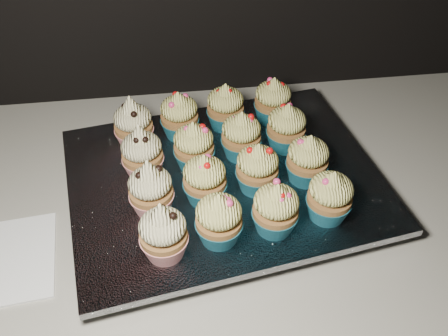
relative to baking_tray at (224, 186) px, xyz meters
name	(u,v)px	position (x,y,z in m)	size (l,w,h in m)	color
worktop	(126,217)	(-0.16, -0.02, -0.03)	(2.44, 0.64, 0.04)	beige
baking_tray	(224,186)	(0.00, 0.00, 0.00)	(0.43, 0.33, 0.02)	black
foil_lining	(224,178)	(0.00, 0.00, 0.02)	(0.46, 0.36, 0.01)	silver
cupcake_0	(163,233)	(-0.09, -0.14, 0.06)	(0.06, 0.06, 0.10)	red
cupcake_1	(219,219)	(-0.02, -0.12, 0.06)	(0.06, 0.06, 0.08)	#1C6B83
cupcake_2	(276,209)	(0.05, -0.11, 0.06)	(0.06, 0.06, 0.08)	#1C6B83
cupcake_3	(330,197)	(0.13, -0.10, 0.06)	(0.06, 0.06, 0.08)	#1C6B83
cupcake_4	(151,189)	(-0.11, -0.06, 0.06)	(0.06, 0.06, 0.10)	red
cupcake_5	(205,180)	(-0.03, -0.04, 0.06)	(0.06, 0.06, 0.08)	#1C6B83
cupcake_6	(257,168)	(0.04, -0.03, 0.06)	(0.06, 0.06, 0.08)	#1C6B83
cupcake_7	(308,160)	(0.12, -0.02, 0.06)	(0.06, 0.06, 0.08)	#1C6B83
cupcake_8	(142,153)	(-0.12, 0.02, 0.06)	(0.06, 0.06, 0.10)	red
cupcake_9	(194,146)	(-0.04, 0.03, 0.06)	(0.06, 0.06, 0.08)	#1C6B83
cupcake_10	(241,136)	(0.03, 0.05, 0.06)	(0.06, 0.06, 0.08)	#1C6B83
cupcake_11	(286,128)	(0.11, 0.06, 0.06)	(0.06, 0.06, 0.08)	#1C6B83
cupcake_12	(133,124)	(-0.13, 0.09, 0.06)	(0.06, 0.06, 0.10)	red
cupcake_13	(179,116)	(-0.06, 0.11, 0.06)	(0.06, 0.06, 0.08)	#1C6B83
cupcake_14	(225,107)	(0.02, 0.12, 0.06)	(0.06, 0.06, 0.08)	#1C6B83
cupcake_15	(273,101)	(0.10, 0.13, 0.06)	(0.06, 0.06, 0.08)	#1C6B83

